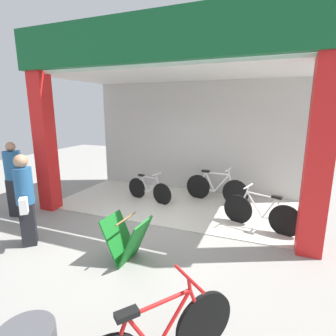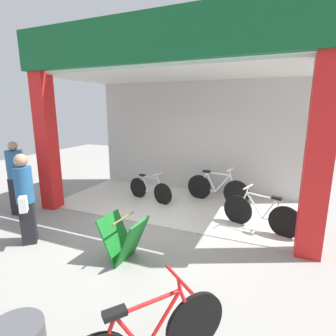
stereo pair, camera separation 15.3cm
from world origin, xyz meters
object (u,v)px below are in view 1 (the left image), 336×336
object	(u,v)px
bicycle_inside_0	(149,190)
bicycle_inside_2	(261,213)
sandwich_board_sign	(127,239)
pedestrian_0	(15,177)
bicycle_inside_1	(216,188)
pedestrian_1	(25,200)

from	to	relation	value
bicycle_inside_0	bicycle_inside_2	distance (m)	3.02
sandwich_board_sign	pedestrian_0	size ratio (longest dim) A/B	0.44
bicycle_inside_1	pedestrian_1	size ratio (longest dim) A/B	1.02
sandwich_board_sign	pedestrian_0	world-z (taller)	pedestrian_0
bicycle_inside_0	pedestrian_0	size ratio (longest dim) A/B	0.82
sandwich_board_sign	pedestrian_0	xyz separation A→B (m)	(-3.46, 0.78, 0.54)
bicycle_inside_1	sandwich_board_sign	xyz separation A→B (m)	(-0.79, -3.40, -0.00)
pedestrian_1	bicycle_inside_1	bearing A→B (deg)	52.23
sandwich_board_sign	pedestrian_1	world-z (taller)	pedestrian_1
bicycle_inside_0	bicycle_inside_1	xyz separation A→B (m)	(1.72, 0.62, 0.06)
pedestrian_1	bicycle_inside_2	bearing A→B (deg)	29.47
bicycle_inside_0	pedestrian_1	world-z (taller)	pedestrian_1
bicycle_inside_0	sandwich_board_sign	size ratio (longest dim) A/B	1.88
pedestrian_0	pedestrian_1	distance (m)	1.76
bicycle_inside_2	bicycle_inside_1	bearing A→B (deg)	132.43
bicycle_inside_0	bicycle_inside_2	bearing A→B (deg)	-13.52
bicycle_inside_1	pedestrian_1	xyz separation A→B (m)	(-2.78, -3.59, 0.50)
pedestrian_0	pedestrian_1	size ratio (longest dim) A/B	1.03
pedestrian_0	pedestrian_1	bearing A→B (deg)	-33.53
sandwich_board_sign	pedestrian_0	bearing A→B (deg)	167.25
pedestrian_0	sandwich_board_sign	bearing A→B (deg)	-12.75
bicycle_inside_1	pedestrian_1	distance (m)	4.57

